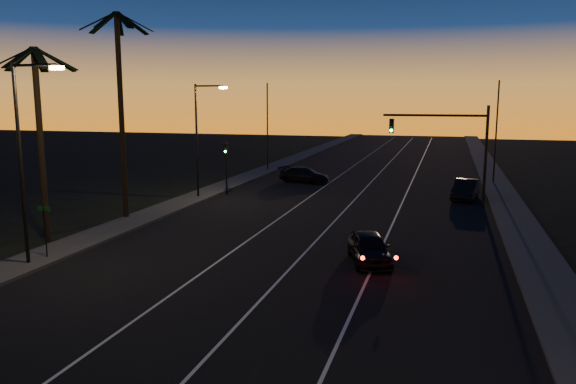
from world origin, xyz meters
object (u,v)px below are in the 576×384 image
(lead_car, at_px, (369,248))
(right_car, at_px, (466,190))
(signal_mast, at_px, (450,138))
(cross_car, at_px, (304,175))

(lead_car, relative_size, right_car, 1.03)
(signal_mast, bearing_deg, right_car, 66.62)
(signal_mast, bearing_deg, lead_car, -102.58)
(lead_car, relative_size, cross_car, 0.98)
(right_car, distance_m, cross_car, 14.60)
(right_car, bearing_deg, cross_car, 159.68)
(right_car, xyz_separation_m, cross_car, (-13.70, 5.07, -0.07))
(lead_car, height_order, right_car, right_car)
(signal_mast, relative_size, cross_car, 1.44)
(signal_mast, relative_size, right_car, 1.51)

